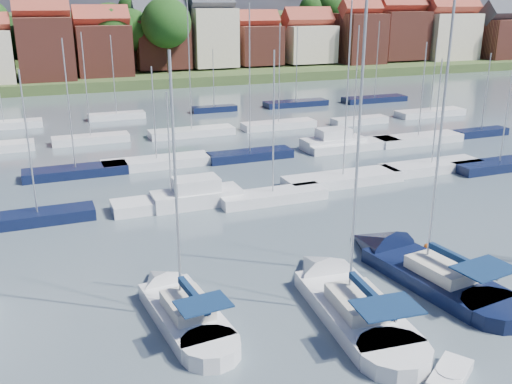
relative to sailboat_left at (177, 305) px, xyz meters
name	(u,v)px	position (x,y,z in m)	size (l,w,h in m)	color
ground	(194,143)	(10.71, 35.34, -0.36)	(260.00, 260.00, 0.00)	#43545C
sailboat_left	(177,305)	(0.00, 0.00, 0.00)	(3.83, 10.85, 14.49)	silver
sailboat_centre	(339,295)	(8.40, -2.16, -0.01)	(4.52, 13.15, 17.47)	silver
sailboat_navy	(410,265)	(14.17, -0.48, -0.01)	(5.27, 13.76, 18.48)	black
tender	(450,376)	(9.45, -9.84, -0.13)	(2.97, 2.59, 0.59)	silver
buoy_c	(358,332)	(7.75, -5.18, -0.36)	(0.55, 0.55, 0.55)	#D85914
buoy_d	(476,317)	(14.12, -6.18, -0.36)	(0.54, 0.54, 0.54)	beige
buoy_e	(427,248)	(17.16, 1.80, -0.36)	(0.44, 0.44, 0.44)	#D85914
marina_field	(223,148)	(12.62, 30.49, 0.07)	(79.62, 41.41, 15.93)	silver
far_shore_town	(104,45)	(12.94, 128.01, 4.25)	(212.46, 90.00, 22.27)	#374A25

